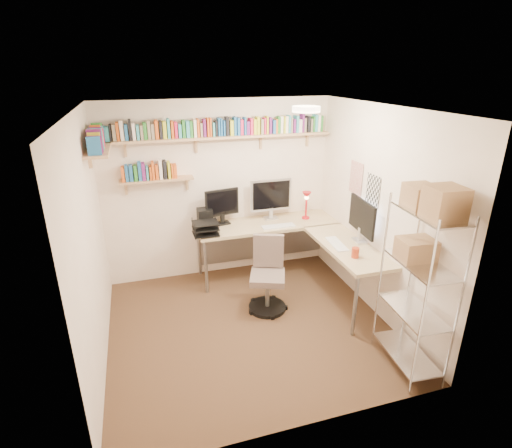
{
  "coord_description": "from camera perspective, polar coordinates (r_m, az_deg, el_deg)",
  "views": [
    {
      "loc": [
        -1.08,
        -3.83,
        2.87
      ],
      "look_at": [
        0.25,
        0.55,
        1.07
      ],
      "focal_mm": 28.0,
      "sensor_mm": 36.0,
      "label": 1
    }
  ],
  "objects": [
    {
      "name": "office_chair",
      "position": [
        5.05,
        1.68,
        -7.88
      ],
      "size": [
        0.54,
        0.55,
        0.95
      ],
      "rotation": [
        0.0,
        0.0,
        -0.36
      ],
      "color": "black",
      "rests_on": "ground"
    },
    {
      "name": "ground",
      "position": [
        4.91,
        -0.97,
        -14.34
      ],
      "size": [
        3.2,
        3.2,
        0.0
      ],
      "primitive_type": "plane",
      "color": "#48341F",
      "rests_on": "ground"
    },
    {
      "name": "wire_rack",
      "position": [
        3.94,
        22.99,
        -1.99
      ],
      "size": [
        0.44,
        0.79,
        1.96
      ],
      "rotation": [
        0.0,
        0.0,
        -0.09
      ],
      "color": "silver",
      "rests_on": "ground"
    },
    {
      "name": "corner_desk",
      "position": [
        5.47,
        3.41,
        -0.76
      ],
      "size": [
        2.17,
        2.07,
        1.41
      ],
      "color": "#D0C087",
      "rests_on": "ground"
    },
    {
      "name": "wall_shelves",
      "position": [
        5.24,
        -9.62,
        11.92
      ],
      "size": [
        3.12,
        1.09,
        0.8
      ],
      "color": "tan",
      "rests_on": "ground"
    },
    {
      "name": "room_shell",
      "position": [
        4.2,
        -1.05,
        3.08
      ],
      "size": [
        3.24,
        3.04,
        2.52
      ],
      "color": "beige",
      "rests_on": "ground"
    }
  ]
}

